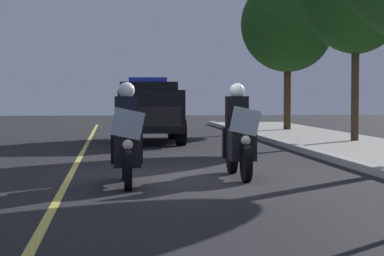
{
  "coord_description": "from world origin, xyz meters",
  "views": [
    {
      "loc": [
        13.33,
        -1.42,
        1.51
      ],
      "look_at": [
        -0.06,
        0.0,
        0.9
      ],
      "focal_mm": 69.25,
      "sensor_mm": 36.0,
      "label": 1
    }
  ],
  "objects_px": {
    "police_motorcycle_lead_left": "(127,143)",
    "police_suv": "(148,109)",
    "police_motorcycle_lead_right": "(239,139)",
    "tree_behind_suv": "(288,24)"
  },
  "relations": [
    {
      "from": "police_suv",
      "to": "tree_behind_suv",
      "type": "bearing_deg",
      "value": 135.47
    },
    {
      "from": "police_motorcycle_lead_right",
      "to": "tree_behind_suv",
      "type": "distance_m",
      "value": 17.14
    },
    {
      "from": "police_motorcycle_lead_left",
      "to": "police_suv",
      "type": "xyz_separation_m",
      "value": [
        -10.96,
        0.86,
        0.37
      ]
    },
    {
      "from": "police_motorcycle_lead_left",
      "to": "police_suv",
      "type": "distance_m",
      "value": 11.0
    },
    {
      "from": "tree_behind_suv",
      "to": "police_motorcycle_lead_right",
      "type": "bearing_deg",
      "value": -16.43
    },
    {
      "from": "police_suv",
      "to": "tree_behind_suv",
      "type": "relative_size",
      "value": 0.8
    },
    {
      "from": "police_motorcycle_lead_right",
      "to": "tree_behind_suv",
      "type": "xyz_separation_m",
      "value": [
        -16.07,
        4.74,
        3.63
      ]
    },
    {
      "from": "police_motorcycle_lead_right",
      "to": "police_suv",
      "type": "xyz_separation_m",
      "value": [
        -10.05,
        -1.18,
        0.37
      ]
    },
    {
      "from": "police_motorcycle_lead_left",
      "to": "police_motorcycle_lead_right",
      "type": "xyz_separation_m",
      "value": [
        -0.91,
        2.05,
        0.0
      ]
    },
    {
      "from": "police_motorcycle_lead_left",
      "to": "police_suv",
      "type": "bearing_deg",
      "value": 175.49
    }
  ]
}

